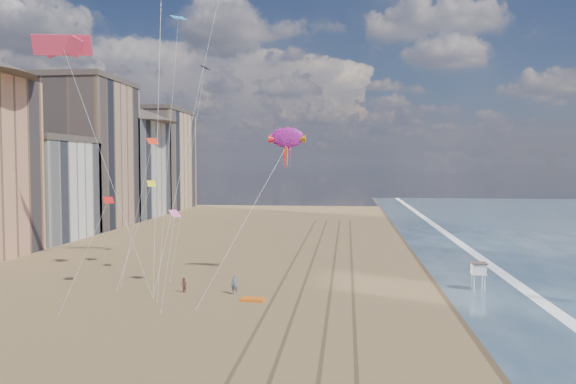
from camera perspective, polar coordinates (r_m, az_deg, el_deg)
The scene contains 11 objects.
ground at distance 35.69m, azimuth -3.53°, elevation -17.69°, with size 260.00×260.00×0.00m, color brown.
wet_sand at distance 75.21m, azimuth 16.34°, elevation -6.77°, with size 260.00×260.00×0.00m, color #42301E.
foam at distance 76.07m, azimuth 19.47°, elevation -6.71°, with size 260.00×260.00×0.00m, color white.
tracks at distance 64.24m, azimuth 3.24°, elevation -8.31°, with size 7.68×120.00×0.01m.
buildings at distance 111.07m, azimuth -21.52°, elevation 3.28°, with size 34.72×131.35×29.00m.
lifeguard_stand at distance 58.89m, azimuth 18.79°, elevation -7.41°, with size 1.53×1.53×2.76m.
grounded_kite at distance 52.24m, azimuth -3.58°, elevation -10.83°, with size 2.12×1.35×0.24m, color orange.
show_kite at distance 60.28m, azimuth -0.10°, elevation 5.52°, with size 5.24×7.26×20.83m.
kite_flyer_a at distance 54.66m, azimuth -5.43°, elevation -9.32°, with size 0.69×0.46×1.91m, color slate.
kite_flyer_b at distance 56.00m, azimuth -10.53°, elevation -9.29°, with size 0.72×0.56×1.47m, color brown.
small_kites at distance 61.57m, azimuth -12.32°, elevation 7.27°, with size 8.70×14.34×20.16m.
Camera 1 is at (5.58, -32.92, 12.60)m, focal length 35.00 mm.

